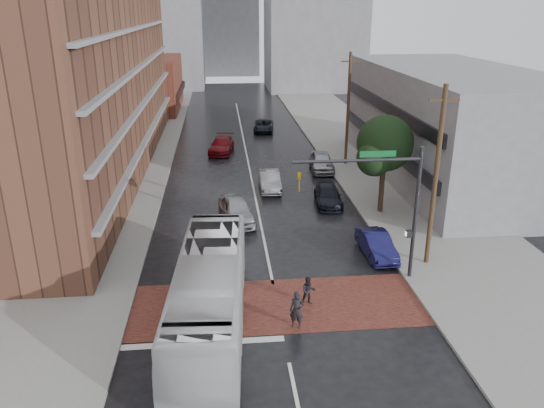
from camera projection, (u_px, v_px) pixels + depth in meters
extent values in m
plane|color=black|center=(278.00, 310.00, 25.27)|extent=(160.00, 160.00, 0.00)
cube|color=brown|center=(277.00, 305.00, 25.73)|extent=(14.00, 5.00, 0.02)
cube|color=gray|center=(121.00, 167.00, 47.49)|extent=(9.00, 90.00, 0.15)
cube|color=gray|center=(371.00, 160.00, 49.61)|extent=(9.00, 90.00, 0.15)
cube|color=brown|center=(68.00, 1.00, 41.45)|extent=(10.00, 44.00, 28.00)
cube|color=brown|center=(150.00, 84.00, 73.28)|extent=(8.00, 16.00, 7.00)
cube|color=gray|center=(450.00, 124.00, 43.86)|extent=(11.00, 26.00, 9.00)
cube|color=gray|center=(228.00, 15.00, 109.62)|extent=(12.00, 10.00, 24.00)
cylinder|color=#332319|center=(382.00, 186.00, 36.54)|extent=(0.36, 0.36, 4.00)
sphere|color=black|center=(385.00, 143.00, 35.49)|extent=(3.80, 3.80, 3.80)
sphere|color=black|center=(374.00, 158.00, 34.94)|extent=(2.40, 2.40, 2.40)
sphere|color=black|center=(392.00, 149.00, 36.52)|extent=(2.60, 2.60, 2.60)
cylinder|color=#2D2D33|center=(415.00, 216.00, 27.01)|extent=(0.20, 0.20, 7.20)
cylinder|color=#2D2D33|center=(357.00, 161.00, 25.67)|extent=(6.40, 0.16, 0.16)
imported|color=gold|center=(300.00, 182.00, 25.76)|extent=(0.20, 0.16, 1.00)
cube|color=#0C5926|center=(378.00, 154.00, 25.65)|extent=(1.80, 0.05, 0.30)
cube|color=#2D2D33|center=(409.00, 234.00, 27.34)|extent=(0.30, 0.30, 0.35)
cylinder|color=#473321|center=(435.00, 180.00, 28.06)|extent=(0.26, 0.26, 10.00)
cube|color=#473321|center=(444.00, 100.00, 26.59)|extent=(1.60, 0.12, 0.12)
cylinder|color=#473321|center=(348.00, 110.00, 46.70)|extent=(0.26, 0.26, 10.00)
cube|color=#473321|center=(350.00, 61.00, 45.23)|extent=(1.60, 0.12, 0.12)
imported|color=silver|center=(210.00, 293.00, 23.44)|extent=(3.68, 12.51, 3.44)
imported|color=black|center=(297.00, 310.00, 23.62)|extent=(0.76, 0.63, 1.80)
imported|color=black|center=(308.00, 291.00, 25.56)|extent=(0.71, 0.55, 1.44)
imported|color=#A3A4AB|center=(236.00, 210.00, 35.43)|extent=(2.69, 5.06, 1.64)
imported|color=#989B9F|center=(270.00, 181.00, 41.66)|extent=(1.58, 4.48, 1.47)
imported|color=maroon|center=(221.00, 145.00, 52.29)|extent=(2.90, 5.37, 1.48)
imported|color=black|center=(264.00, 126.00, 61.23)|extent=(2.72, 4.94, 1.31)
imported|color=#141345|center=(377.00, 245.00, 30.60)|extent=(1.62, 4.21, 1.37)
imported|color=black|center=(328.00, 196.00, 38.62)|extent=(2.23, 4.67, 1.31)
imported|color=#9B9CA3|center=(322.00, 161.00, 46.52)|extent=(2.29, 4.96, 1.65)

